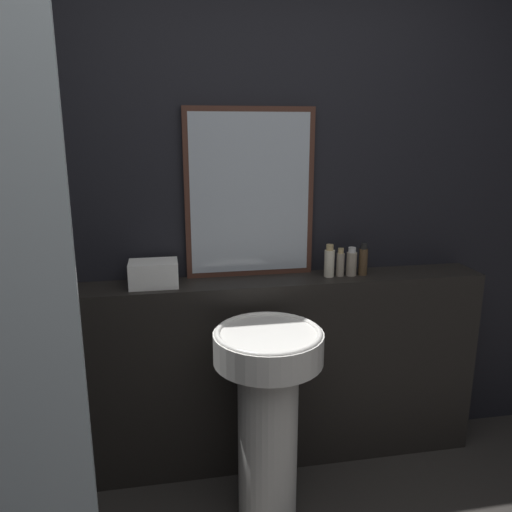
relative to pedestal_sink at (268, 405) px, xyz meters
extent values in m
cube|color=black|center=(0.05, 0.55, 0.71)|extent=(8.00, 0.06, 2.50)
cube|color=black|center=(0.05, 0.40, -0.06)|extent=(2.21, 0.24, 0.97)
cylinder|color=silver|center=(0.00, 0.00, -0.17)|extent=(0.26, 0.26, 0.75)
cylinder|color=silver|center=(0.00, 0.00, 0.27)|extent=(0.45, 0.45, 0.12)
torus|color=silver|center=(0.00, 0.00, 0.33)|extent=(0.44, 0.44, 0.02)
cube|color=#47281E|center=(0.01, 0.50, 0.83)|extent=(0.62, 0.03, 0.80)
cube|color=#B2BCC6|center=(0.01, 0.49, 0.83)|extent=(0.57, 0.02, 0.75)
cube|color=white|center=(-0.45, 0.40, 0.49)|extent=(0.22, 0.15, 0.12)
cylinder|color=beige|center=(0.38, 0.40, 0.49)|extent=(0.05, 0.05, 0.13)
cylinder|color=tan|center=(0.38, 0.40, 0.57)|extent=(0.04, 0.04, 0.03)
cylinder|color=gray|center=(0.44, 0.40, 0.49)|extent=(0.04, 0.04, 0.11)
cylinder|color=tan|center=(0.44, 0.40, 0.56)|extent=(0.03, 0.03, 0.03)
cylinder|color=gray|center=(0.50, 0.40, 0.49)|extent=(0.05, 0.05, 0.12)
cylinder|color=silver|center=(0.50, 0.40, 0.56)|extent=(0.04, 0.04, 0.03)
cylinder|color=#4C3823|center=(0.56, 0.40, 0.49)|extent=(0.04, 0.04, 0.13)
cylinder|color=black|center=(0.56, 0.40, 0.57)|extent=(0.03, 0.03, 0.03)
camera|label=1|loc=(-0.39, -1.84, 1.13)|focal=35.00mm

